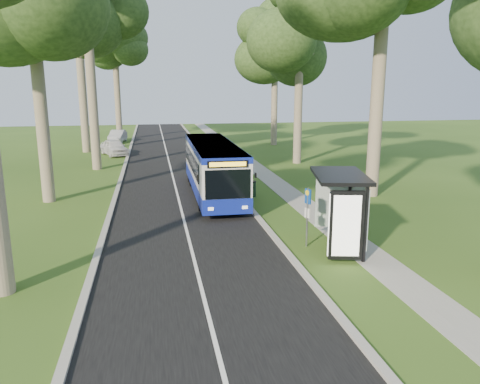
% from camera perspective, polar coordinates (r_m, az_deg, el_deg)
% --- Properties ---
extents(ground, '(120.00, 120.00, 0.00)m').
position_cam_1_polar(ground, '(20.03, 3.81, -5.23)').
color(ground, '#2F4E18').
rests_on(ground, ground).
extents(road, '(7.00, 100.00, 0.02)m').
position_cam_1_polar(road, '(29.12, -7.84, 0.44)').
color(road, black).
rests_on(road, ground).
extents(kerb_east, '(0.25, 100.00, 0.12)m').
position_cam_1_polar(kerb_east, '(29.48, -1.03, 0.81)').
color(kerb_east, '#9E9B93').
rests_on(kerb_east, ground).
extents(kerb_west, '(0.25, 100.00, 0.12)m').
position_cam_1_polar(kerb_west, '(29.16, -14.72, 0.25)').
color(kerb_west, '#9E9B93').
rests_on(kerb_west, ground).
extents(centre_line, '(0.12, 100.00, 0.00)m').
position_cam_1_polar(centre_line, '(29.12, -7.84, 0.47)').
color(centre_line, white).
rests_on(centre_line, road).
extents(footpath, '(1.50, 100.00, 0.02)m').
position_cam_1_polar(footpath, '(30.13, 4.60, 0.94)').
color(footpath, gray).
rests_on(footpath, ground).
extents(bus, '(2.49, 11.37, 3.01)m').
position_cam_1_polar(bus, '(26.97, -3.31, 2.90)').
color(bus, silver).
rests_on(bus, ground).
extents(bus_stop_sign, '(0.16, 0.32, 2.37)m').
position_cam_1_polar(bus_stop_sign, '(18.34, 8.23, -2.20)').
color(bus_stop_sign, gray).
rests_on(bus_stop_sign, ground).
extents(bus_shelter, '(2.57, 3.77, 2.97)m').
position_cam_1_polar(bus_shelter, '(17.81, 13.02, -0.80)').
color(bus_shelter, black).
rests_on(bus_shelter, ground).
extents(litter_bin, '(0.52, 0.52, 0.90)m').
position_cam_1_polar(litter_bin, '(26.67, 1.43, 0.40)').
color(litter_bin, black).
rests_on(litter_bin, ground).
extents(car_white, '(3.06, 4.55, 1.44)m').
position_cam_1_polar(car_white, '(44.29, -15.09, 5.29)').
color(car_white, silver).
rests_on(car_white, ground).
extents(car_silver, '(1.97, 4.28, 1.36)m').
position_cam_1_polar(car_silver, '(54.39, -14.70, 6.60)').
color(car_silver, '#B3B6BC').
rests_on(car_silver, ground).
extents(tree_west_c, '(5.20, 5.20, 15.67)m').
position_cam_1_polar(tree_west_c, '(37.06, -18.25, 20.61)').
color(tree_west_c, '#7A6B56').
rests_on(tree_west_c, ground).
extents(tree_west_e, '(5.20, 5.20, 15.95)m').
position_cam_1_polar(tree_west_e, '(56.82, -15.12, 18.09)').
color(tree_west_e, '#7A6B56').
rests_on(tree_west_e, ground).
extents(tree_east_c, '(5.20, 5.20, 13.98)m').
position_cam_1_polar(tree_east_c, '(38.46, 7.37, 18.95)').
color(tree_east_c, '#7A6B56').
rests_on(tree_east_c, ground).
extents(tree_east_d, '(5.20, 5.20, 14.09)m').
position_cam_1_polar(tree_east_d, '(50.28, 4.32, 17.65)').
color(tree_east_d, '#7A6B56').
rests_on(tree_east_d, ground).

